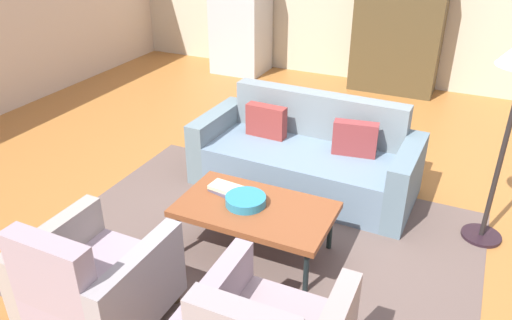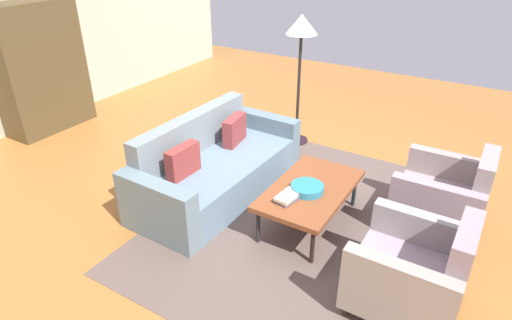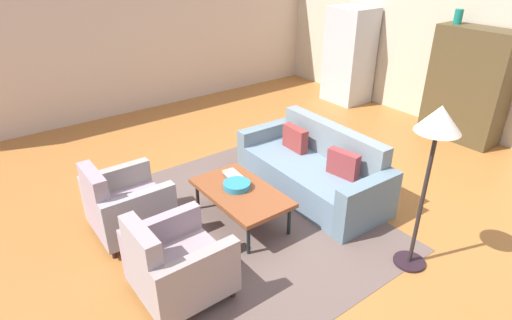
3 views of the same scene
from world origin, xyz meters
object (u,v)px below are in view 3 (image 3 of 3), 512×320
Objects in this scene: armchair_left at (124,207)px; armchair_right at (174,266)px; couch at (315,171)px; cabinet at (468,85)px; floor_lamp at (436,135)px; coffee_table at (241,193)px; book_stack at (233,176)px; refrigerator at (349,56)px; fruit_bowl at (237,185)px; vase_tall at (458,16)px.

armchair_right is at bearing 0.56° from armchair_left.
couch is 1.18× the size of cabinet.
floor_lamp is at bearing 43.98° from armchair_left.
book_stack reaches higher than coffee_table.
book_stack is 0.16× the size of cabinet.
cabinet is 0.97× the size of refrigerator.
armchair_left is 1.28m from fruit_bowl.
cabinet is at bearing 83.13° from book_stack.
fruit_bowl is 0.18× the size of cabinet.
book_stack is at bearing 76.11° from couch.
couch is 2.02m from floor_lamp.
coffee_table is at bearing -87.41° from vase_tall.
armchair_right reaches higher than book_stack.
armchair_right is (1.20, -0.00, 0.00)m from armchair_left.
book_stack is at bearing 77.26° from armchair_left.
refrigerator is 5.07m from floor_lamp.
armchair_right is (0.60, -2.35, 0.06)m from couch.
couch is at bearing -93.71° from cabinet.
refrigerator is at bearing 117.80° from coffee_table.
couch is at bearing 172.15° from floor_lamp.
refrigerator reaches higher than armchair_right.
armchair_left reaches higher than couch.
book_stack is 0.17× the size of floor_lamp.
armchair_left is 2.78× the size of fruit_bowl.
armchair_left is at bearing -136.58° from floor_lamp.
vase_tall is (0.11, 4.21, 1.46)m from book_stack.
cabinet reaches higher than armchair_right.
coffee_table is at bearing -62.20° from refrigerator.
vase_tall reaches higher than cabinet.
vase_tall is at bearing -179.32° from cabinet.
floor_lamp is (1.95, 0.86, 1.00)m from book_stack.
armchair_right is 1.55m from book_stack.
vase_tall is at bearing 91.53° from fruit_bowl.
couch is 3.52m from vase_tall.
refrigerator is at bearing 114.98° from book_stack.
floor_lamp is (1.65, 0.96, 1.06)m from coffee_table.
armchair_left is 5.70m from vase_tall.
fruit_bowl is at bearing -63.06° from refrigerator.
vase_tall is at bearing 2.83° from refrigerator.
book_stack is 4.56m from refrigerator.
armchair_right reaches higher than fruit_bowl.
vase_tall is at bearing 86.32° from armchair_left.
floor_lamp reaches higher than fruit_bowl.
book_stack is 4.27m from cabinet.
floor_lamp is (1.73, 0.96, 0.99)m from fruit_bowl.
couch is 7.39× the size of book_stack.
armchair_right is 0.51× the size of floor_lamp.
couch is 1.19m from coffee_table.
couch is at bearing 86.01° from fruit_bowl.
vase_tall reaches higher than refrigerator.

